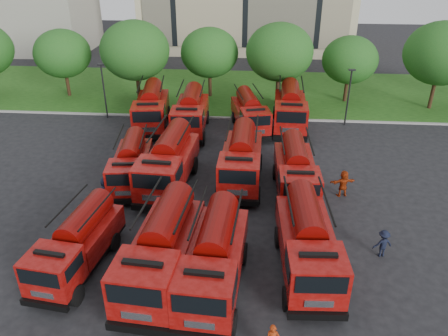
% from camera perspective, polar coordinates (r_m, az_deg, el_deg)
% --- Properties ---
extents(ground, '(140.00, 140.00, 0.00)m').
position_cam_1_polar(ground, '(25.69, -5.32, -8.27)').
color(ground, black).
rests_on(ground, ground).
extents(lawn, '(70.00, 16.00, 0.12)m').
position_cam_1_polar(lawn, '(48.91, -0.38, 10.07)').
color(lawn, '#174412').
rests_on(lawn, ground).
extents(curb, '(70.00, 0.30, 0.14)m').
position_cam_1_polar(curb, '(41.31, -1.33, 6.62)').
color(curb, gray).
rests_on(curb, ground).
extents(side_building, '(18.00, 12.00, 10.00)m').
position_cam_1_polar(side_building, '(73.47, -24.33, 17.80)').
color(side_building, gray).
rests_on(side_building, ground).
extents(tree_1, '(5.71, 5.71, 6.98)m').
position_cam_1_polar(tree_1, '(48.89, -20.35, 13.84)').
color(tree_1, '#382314').
rests_on(tree_1, ground).
extents(tree_2, '(6.72, 6.72, 8.22)m').
position_cam_1_polar(tree_2, '(44.62, -11.57, 14.82)').
color(tree_2, '#382314').
rests_on(tree_2, ground).
extents(tree_3, '(5.88, 5.88, 7.19)m').
position_cam_1_polar(tree_3, '(45.84, -1.91, 14.83)').
color(tree_3, '#382314').
rests_on(tree_3, ground).
extents(tree_4, '(6.55, 6.55, 8.01)m').
position_cam_1_polar(tree_4, '(44.04, 7.27, 14.79)').
color(tree_4, '#382314').
rests_on(tree_4, ground).
extents(tree_5, '(5.46, 5.46, 6.68)m').
position_cam_1_polar(tree_5, '(46.06, 16.12, 13.42)').
color(tree_5, '#382314').
rests_on(tree_5, ground).
extents(tree_6, '(6.89, 6.89, 8.42)m').
position_cam_1_polar(tree_6, '(46.66, 26.55, 13.25)').
color(tree_6, '#382314').
rests_on(tree_6, ground).
extents(lamp_post_0, '(0.60, 0.25, 5.11)m').
position_cam_1_polar(lamp_post_0, '(41.90, -15.43, 10.03)').
color(lamp_post_0, black).
rests_on(lamp_post_0, ground).
extents(lamp_post_1, '(0.60, 0.25, 5.11)m').
position_cam_1_polar(lamp_post_1, '(40.31, 15.98, 9.26)').
color(lamp_post_1, black).
rests_on(lamp_post_1, ground).
extents(fire_truck_0, '(3.14, 6.87, 3.02)m').
position_cam_1_polar(fire_truck_0, '(23.43, -18.58, -9.30)').
color(fire_truck_0, black).
rests_on(fire_truck_0, ground).
extents(fire_truck_1, '(3.40, 8.08, 3.59)m').
position_cam_1_polar(fire_truck_1, '(21.64, -8.07, -10.39)').
color(fire_truck_1, black).
rests_on(fire_truck_1, ground).
extents(fire_truck_2, '(3.13, 7.66, 3.42)m').
position_cam_1_polar(fire_truck_2, '(21.05, -1.31, -11.64)').
color(fire_truck_2, black).
rests_on(fire_truck_2, ground).
extents(fire_truck_3, '(3.08, 7.65, 3.42)m').
position_cam_1_polar(fire_truck_3, '(22.36, 10.87, -9.49)').
color(fire_truck_3, black).
rests_on(fire_truck_3, ground).
extents(fire_truck_4, '(3.08, 6.87, 3.02)m').
position_cam_1_polar(fire_truck_4, '(30.27, -12.04, 0.60)').
color(fire_truck_4, black).
rests_on(fire_truck_4, ground).
extents(fire_truck_5, '(3.29, 8.08, 3.61)m').
position_cam_1_polar(fire_truck_5, '(29.40, -7.24, 0.81)').
color(fire_truck_5, black).
rests_on(fire_truck_5, ground).
extents(fire_truck_6, '(2.94, 7.68, 3.47)m').
position_cam_1_polar(fire_truck_6, '(29.76, 2.27, 1.23)').
color(fire_truck_6, black).
rests_on(fire_truck_6, ground).
extents(fire_truck_7, '(2.78, 7.24, 3.27)m').
position_cam_1_polar(fire_truck_7, '(28.77, 9.33, -0.38)').
color(fire_truck_7, black).
rests_on(fire_truck_7, ground).
extents(fire_truck_8, '(3.72, 8.06, 3.54)m').
position_cam_1_polar(fire_truck_8, '(39.28, -9.45, 7.75)').
color(fire_truck_8, black).
rests_on(fire_truck_8, ground).
extents(fire_truck_9, '(3.05, 7.73, 3.47)m').
position_cam_1_polar(fire_truck_9, '(37.90, -4.39, 7.24)').
color(fire_truck_9, black).
rests_on(fire_truck_9, ground).
extents(fire_truck_10, '(3.78, 7.15, 3.10)m').
position_cam_1_polar(fire_truck_10, '(38.31, 3.41, 7.21)').
color(fire_truck_10, black).
rests_on(fire_truck_10, ground).
extents(fire_truck_11, '(3.13, 7.96, 3.58)m').
position_cam_1_polar(fire_truck_11, '(39.03, 8.62, 7.71)').
color(fire_truck_11, black).
rests_on(fire_truck_11, ground).
extents(firefighter_1, '(0.87, 0.69, 1.58)m').
position_cam_1_polar(firefighter_1, '(20.79, -6.40, -19.03)').
color(firefighter_1, '#922A0B').
rests_on(firefighter_1, ground).
extents(firefighter_2, '(0.90, 1.21, 1.85)m').
position_cam_1_polar(firefighter_2, '(23.41, 12.87, -13.19)').
color(firefighter_2, '#922A0B').
rests_on(firefighter_2, ground).
extents(firefighter_3, '(1.15, 0.79, 1.61)m').
position_cam_1_polar(firefighter_3, '(25.32, 19.73, -10.70)').
color(firefighter_3, black).
rests_on(firefighter_3, ground).
extents(firefighter_4, '(1.08, 1.13, 1.95)m').
position_cam_1_polar(firefighter_4, '(28.91, -14.95, -4.66)').
color(firefighter_4, black).
rests_on(firefighter_4, ground).
extents(firefighter_5, '(1.83, 1.14, 1.83)m').
position_cam_1_polar(firefighter_5, '(29.92, 15.09, -3.48)').
color(firefighter_5, '#922A0B').
rests_on(firefighter_5, ground).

